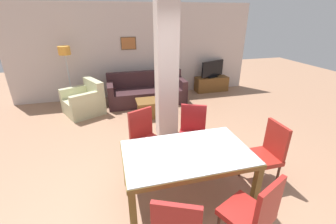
{
  "coord_description": "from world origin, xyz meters",
  "views": [
    {
      "loc": [
        -0.88,
        -2.32,
        2.41
      ],
      "look_at": [
        0.0,
        0.97,
        0.9
      ],
      "focal_mm": 24.0,
      "sensor_mm": 36.0,
      "label": 1
    }
  ],
  "objects_px": {
    "tv_screen": "(213,69)",
    "floor_lamp": "(65,57)",
    "dining_table": "(187,161)",
    "dining_chair_far_left": "(145,136)",
    "dining_chair_near_right": "(254,212)",
    "armchair": "(85,102)",
    "coffee_table": "(152,108)",
    "dining_chair_far_right": "(192,131)",
    "bottle": "(159,95)",
    "dining_chair_head_right": "(267,152)",
    "sofa": "(147,93)",
    "tv_stand": "(211,84)"
  },
  "relations": [
    {
      "from": "tv_screen",
      "to": "floor_lamp",
      "type": "bearing_deg",
      "value": -18.86
    },
    {
      "from": "dining_table",
      "to": "dining_chair_far_left",
      "type": "height_order",
      "value": "dining_chair_far_left"
    },
    {
      "from": "dining_chair_far_left",
      "to": "tv_screen",
      "type": "height_order",
      "value": "tv_screen"
    },
    {
      "from": "dining_chair_near_right",
      "to": "armchair",
      "type": "relative_size",
      "value": 0.85
    },
    {
      "from": "dining_table",
      "to": "coffee_table",
      "type": "distance_m",
      "value": 2.85
    },
    {
      "from": "dining_chair_far_right",
      "to": "bottle",
      "type": "relative_size",
      "value": 3.91
    },
    {
      "from": "dining_table",
      "to": "dining_chair_near_right",
      "type": "relative_size",
      "value": 1.71
    },
    {
      "from": "dining_chair_near_right",
      "to": "bottle",
      "type": "height_order",
      "value": "dining_chair_near_right"
    },
    {
      "from": "dining_chair_head_right",
      "to": "dining_chair_near_right",
      "type": "distance_m",
      "value": 1.25
    },
    {
      "from": "coffee_table",
      "to": "tv_screen",
      "type": "bearing_deg",
      "value": 32.41
    },
    {
      "from": "dining_chair_far_left",
      "to": "coffee_table",
      "type": "bearing_deg",
      "value": -128.44
    },
    {
      "from": "dining_chair_head_right",
      "to": "floor_lamp",
      "type": "bearing_deg",
      "value": 37.7
    },
    {
      "from": "sofa",
      "to": "dining_chair_far_right",
      "type": "bearing_deg",
      "value": 95.68
    },
    {
      "from": "dining_chair_far_left",
      "to": "armchair",
      "type": "distance_m",
      "value": 2.81
    },
    {
      "from": "dining_chair_far_right",
      "to": "floor_lamp",
      "type": "xyz_separation_m",
      "value": [
        -2.36,
        3.26,
        0.83
      ]
    },
    {
      "from": "dining_chair_near_right",
      "to": "bottle",
      "type": "bearing_deg",
      "value": 68.09
    },
    {
      "from": "coffee_table",
      "to": "bottle",
      "type": "relative_size",
      "value": 3.05
    },
    {
      "from": "tv_screen",
      "to": "floor_lamp",
      "type": "xyz_separation_m",
      "value": [
        -4.33,
        -0.15,
        0.63
      ]
    },
    {
      "from": "armchair",
      "to": "tv_screen",
      "type": "height_order",
      "value": "tv_screen"
    },
    {
      "from": "dining_chair_far_right",
      "to": "dining_chair_head_right",
      "type": "relative_size",
      "value": 1.0
    },
    {
      "from": "dining_table",
      "to": "dining_chair_far_right",
      "type": "distance_m",
      "value": 0.97
    },
    {
      "from": "armchair",
      "to": "floor_lamp",
      "type": "relative_size",
      "value": 0.7
    },
    {
      "from": "dining_table",
      "to": "floor_lamp",
      "type": "bearing_deg",
      "value": 115.19
    },
    {
      "from": "tv_stand",
      "to": "dining_chair_far_right",
      "type": "bearing_deg",
      "value": -120.03
    },
    {
      "from": "sofa",
      "to": "dining_chair_far_left",
      "type": "bearing_deg",
      "value": 79.7
    },
    {
      "from": "coffee_table",
      "to": "bottle",
      "type": "xyz_separation_m",
      "value": [
        0.2,
        0.03,
        0.3
      ]
    },
    {
      "from": "dining_chair_head_right",
      "to": "tv_stand",
      "type": "distance_m",
      "value": 4.45
    },
    {
      "from": "armchair",
      "to": "bottle",
      "type": "xyz_separation_m",
      "value": [
        1.84,
        -0.6,
        0.23
      ]
    },
    {
      "from": "dining_chair_near_right",
      "to": "bottle",
      "type": "distance_m",
      "value": 3.77
    },
    {
      "from": "armchair",
      "to": "coffee_table",
      "type": "height_order",
      "value": "armchair"
    },
    {
      "from": "dining_chair_near_right",
      "to": "floor_lamp",
      "type": "relative_size",
      "value": 0.6
    },
    {
      "from": "dining_chair_far_left",
      "to": "coffee_table",
      "type": "distance_m",
      "value": 2.0
    },
    {
      "from": "bottle",
      "to": "dining_table",
      "type": "bearing_deg",
      "value": -95.38
    },
    {
      "from": "tv_screen",
      "to": "dining_chair_head_right",
      "type": "bearing_deg",
      "value": 54.35
    },
    {
      "from": "dining_chair_near_right",
      "to": "sofa",
      "type": "relative_size",
      "value": 0.45
    },
    {
      "from": "bottle",
      "to": "dining_chair_far_left",
      "type": "bearing_deg",
      "value": -109.23
    },
    {
      "from": "armchair",
      "to": "bottle",
      "type": "distance_m",
      "value": 1.95
    },
    {
      "from": "tv_screen",
      "to": "dining_chair_far_right",
      "type": "bearing_deg",
      "value": 39.11
    },
    {
      "from": "floor_lamp",
      "to": "bottle",
      "type": "bearing_deg",
      "value": -30.23
    },
    {
      "from": "dining_table",
      "to": "dining_chair_near_right",
      "type": "bearing_deg",
      "value": -65.95
    },
    {
      "from": "armchair",
      "to": "dining_chair_far_left",
      "type": "bearing_deg",
      "value": 178.06
    },
    {
      "from": "tv_screen",
      "to": "tv_stand",
      "type": "bearing_deg",
      "value": 180.0
    },
    {
      "from": "dining_chair_near_right",
      "to": "coffee_table",
      "type": "relative_size",
      "value": 1.28
    },
    {
      "from": "dining_table",
      "to": "dining_chair_far_right",
      "type": "bearing_deg",
      "value": 64.85
    },
    {
      "from": "armchair",
      "to": "tv_stand",
      "type": "distance_m",
      "value": 4.04
    },
    {
      "from": "bottle",
      "to": "sofa",
      "type": "bearing_deg",
      "value": 98.91
    },
    {
      "from": "dining_chair_far_left",
      "to": "dining_chair_near_right",
      "type": "bearing_deg",
      "value": 89.86
    },
    {
      "from": "dining_chair_far_left",
      "to": "tv_screen",
      "type": "distance_m",
      "value": 4.39
    },
    {
      "from": "dining_table",
      "to": "dining_chair_head_right",
      "type": "xyz_separation_m",
      "value": [
        1.25,
        0.0,
        -0.07
      ]
    },
    {
      "from": "dining_chair_head_right",
      "to": "sofa",
      "type": "xyz_separation_m",
      "value": [
        -1.13,
        3.81,
        -0.24
      ]
    }
  ]
}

